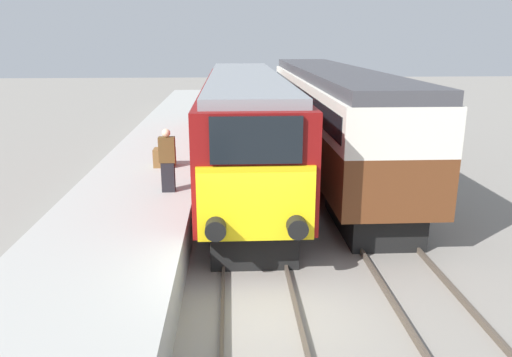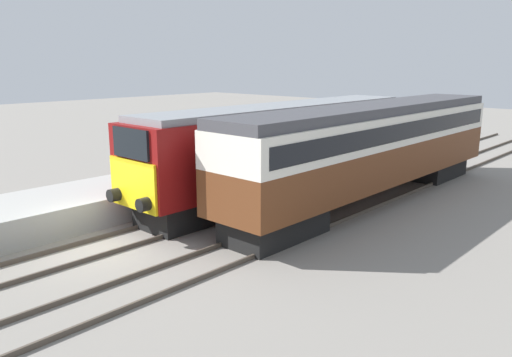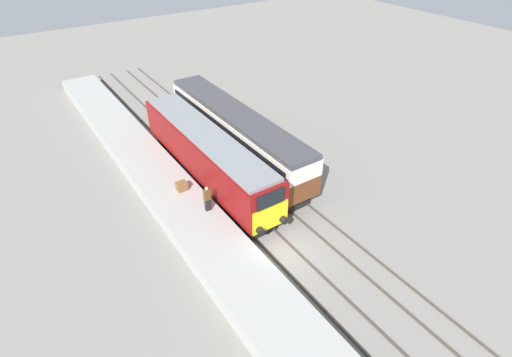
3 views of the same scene
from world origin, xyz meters
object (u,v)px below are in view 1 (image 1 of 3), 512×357
Objects in this scene: passenger_carriage at (331,110)px; luggage_crate at (165,157)px; locomotive at (245,123)px; person_on_platform at (167,161)px.

passenger_carriage is 24.01× the size of luggage_crate.
locomotive reaches higher than luggage_crate.
locomotive is 3.17m from luggage_crate.
person_on_platform reaches higher than luggage_crate.
locomotive is at bearing 61.91° from person_on_platform.
locomotive is 22.78× the size of luggage_crate.
luggage_crate is (-0.46, 2.85, -0.58)m from person_on_platform.
passenger_carriage is (3.40, 1.59, 0.21)m from locomotive.
locomotive is 0.95× the size of passenger_carriage.
locomotive is 9.03× the size of person_on_platform.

